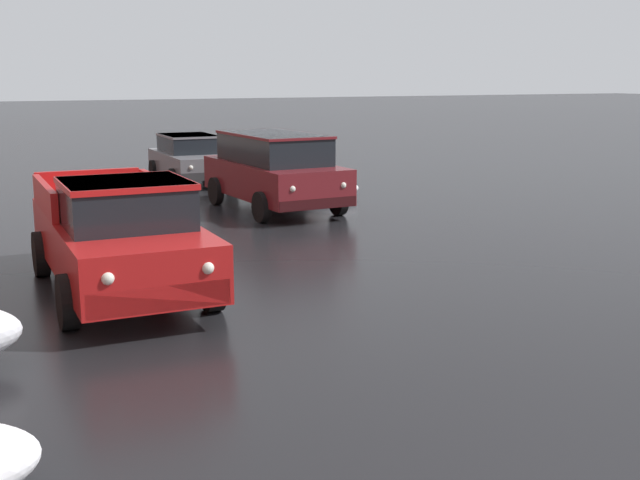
# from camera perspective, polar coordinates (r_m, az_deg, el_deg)

# --- Properties ---
(snow_bank_along_left_kerb) EXTENTS (2.86, 1.36, 0.54)m
(snow_bank_along_left_kerb) POSITION_cam_1_polar(r_m,az_deg,el_deg) (20.41, -0.91, 3.55)
(snow_bank_along_left_kerb) COLOR white
(snow_bank_along_left_kerb) RESTS_ON ground
(pickup_truck_red_approaching_near_lane) EXTENTS (2.13, 5.12, 1.76)m
(pickup_truck_red_approaching_near_lane) POSITION_cam_1_polar(r_m,az_deg,el_deg) (11.98, -14.16, 0.33)
(pickup_truck_red_approaching_near_lane) COLOR red
(pickup_truck_red_approaching_near_lane) RESTS_ON ground
(suv_maroon_parked_kerbside_close) EXTENTS (2.29, 4.60, 1.82)m
(suv_maroon_parked_kerbside_close) POSITION_cam_1_polar(r_m,az_deg,el_deg) (19.02, -3.30, 5.13)
(suv_maroon_parked_kerbside_close) COLOR maroon
(suv_maroon_parked_kerbside_close) RESTS_ON ground
(sedan_grey_parked_kerbside_mid) EXTENTS (1.91, 3.98, 1.42)m
(sedan_grey_parked_kerbside_mid) POSITION_cam_1_polar(r_m,az_deg,el_deg) (24.16, -9.26, 5.84)
(sedan_grey_parked_kerbside_mid) COLOR slate
(sedan_grey_parked_kerbside_mid) RESTS_ON ground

